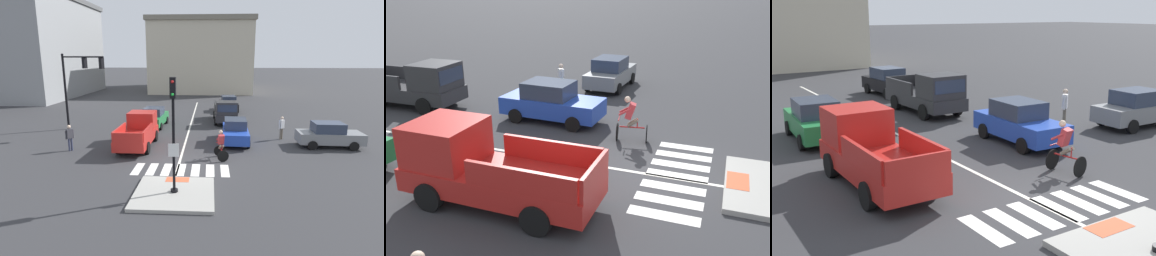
# 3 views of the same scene
# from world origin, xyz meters

# --- Properties ---
(ground_plane) EXTENTS (300.00, 300.00, 0.00)m
(ground_plane) POSITION_xyz_m (0.00, 0.00, 0.00)
(ground_plane) COLOR #333335
(tactile_pad_front) EXTENTS (1.10, 0.60, 0.01)m
(tactile_pad_front) POSITION_xyz_m (0.00, -2.21, 0.15)
(tactile_pad_front) COLOR #DB5B38
(tactile_pad_front) RESTS_ON traffic_island
(crosswalk_stripe_a) EXTENTS (0.44, 1.80, 0.01)m
(crosswalk_stripe_a) POSITION_xyz_m (-2.31, -0.52, 0.00)
(crosswalk_stripe_a) COLOR silver
(crosswalk_stripe_a) RESTS_ON ground
(crosswalk_stripe_b) EXTENTS (0.44, 1.80, 0.01)m
(crosswalk_stripe_b) POSITION_xyz_m (-1.54, -0.52, 0.00)
(crosswalk_stripe_b) COLOR silver
(crosswalk_stripe_b) RESTS_ON ground
(crosswalk_stripe_c) EXTENTS (0.44, 1.80, 0.01)m
(crosswalk_stripe_c) POSITION_xyz_m (-0.77, -0.52, 0.00)
(crosswalk_stripe_c) COLOR silver
(crosswalk_stripe_c) RESTS_ON ground
(crosswalk_stripe_d) EXTENTS (0.44, 1.80, 0.01)m
(crosswalk_stripe_d) POSITION_xyz_m (0.00, -0.52, 0.00)
(crosswalk_stripe_d) COLOR silver
(crosswalk_stripe_d) RESTS_ON ground
(crosswalk_stripe_e) EXTENTS (0.44, 1.80, 0.01)m
(crosswalk_stripe_e) POSITION_xyz_m (0.77, -0.52, 0.00)
(crosswalk_stripe_e) COLOR silver
(crosswalk_stripe_e) RESTS_ON ground
(crosswalk_stripe_f) EXTENTS (0.44, 1.80, 0.01)m
(crosswalk_stripe_f) POSITION_xyz_m (1.54, -0.52, 0.00)
(crosswalk_stripe_f) COLOR silver
(crosswalk_stripe_f) RESTS_ON ground
(crosswalk_stripe_g) EXTENTS (0.44, 1.80, 0.01)m
(crosswalk_stripe_g) POSITION_xyz_m (2.31, -0.52, 0.00)
(crosswalk_stripe_g) COLOR silver
(crosswalk_stripe_g) RESTS_ON ground
(lane_centre_line) EXTENTS (0.14, 28.00, 0.01)m
(lane_centre_line) POSITION_xyz_m (-0.20, 10.00, 0.00)
(lane_centre_line) COLOR silver
(lane_centre_line) RESTS_ON ground
(car_grey_cross_right) EXTENTS (4.15, 1.94, 1.64)m
(car_grey_cross_right) POSITION_xyz_m (9.33, 4.33, 0.81)
(car_grey_cross_right) COLOR slate
(car_grey_cross_right) RESTS_ON ground
(car_blue_eastbound_mid) EXTENTS (1.97, 4.16, 1.64)m
(car_blue_eastbound_mid) POSITION_xyz_m (3.25, 5.03, 0.81)
(car_blue_eastbound_mid) COLOR #2347B7
(car_blue_eastbound_mid) RESTS_ON ground
(pickup_truck_charcoal_eastbound_far) EXTENTS (2.13, 5.13, 2.08)m
(pickup_truck_charcoal_eastbound_far) POSITION_xyz_m (2.88, 11.60, 0.98)
(pickup_truck_charcoal_eastbound_far) COLOR #2D2D30
(pickup_truck_charcoal_eastbound_far) RESTS_ON ground
(pickup_truck_red_westbound_near) EXTENTS (2.08, 5.11, 2.08)m
(pickup_truck_red_westbound_near) POSITION_xyz_m (-3.24, 3.97, 0.98)
(pickup_truck_red_westbound_near) COLOR red
(pickup_truck_red_westbound_near) RESTS_ON ground
(cyclist) EXTENTS (0.84, 1.19, 1.68)m
(cyclist) POSITION_xyz_m (2.16, 1.47, 0.87)
(cyclist) COLOR black
(cyclist) RESTS_ON ground
(pedestrian_waiting_far_side) EXTENTS (0.45, 0.40, 1.67)m
(pedestrian_waiting_far_side) POSITION_xyz_m (6.63, 6.05, 0.98)
(pedestrian_waiting_far_side) COLOR #6B6051
(pedestrian_waiting_far_side) RESTS_ON ground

